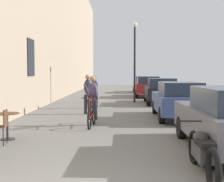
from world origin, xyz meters
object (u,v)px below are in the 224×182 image
object	(u,v)px
pedestrian_mid	(95,90)
street_lamp	(135,52)
parked_car_third	(160,90)
parked_motorcycle	(202,152)
parked_car_fourth	(148,86)
pedestrian_near	(88,92)
cafe_table_mid	(7,120)
cyclist_on_bicycle	(92,102)
cafe_chair_mid_toward_street	(1,124)
parked_car_fifth	(143,84)
parked_car_second	(178,100)

from	to	relation	value
pedestrian_mid	street_lamp	bearing A→B (deg)	55.60
parked_car_third	parked_motorcycle	xyz separation A→B (m)	(-1.03, -12.95, -0.37)
parked_car_fourth	pedestrian_near	bearing A→B (deg)	-109.56
pedestrian_near	pedestrian_mid	xyz separation A→B (m)	(0.13, 2.37, -0.04)
parked_car_third	parked_motorcycle	size ratio (longest dim) A/B	2.00
cafe_table_mid	cyclist_on_bicycle	distance (m)	3.09
cafe_chair_mid_toward_street	pedestrian_mid	size ratio (longest dim) A/B	0.53
pedestrian_mid	parked_car_third	size ratio (longest dim) A/B	0.39
parked_car_fifth	street_lamp	bearing A→B (deg)	-97.69
parked_car_third	parked_car_fifth	bearing A→B (deg)	90.60
pedestrian_near	parked_motorcycle	bearing A→B (deg)	-70.97
cafe_table_mid	street_lamp	bearing A→B (deg)	69.80
cafe_chair_mid_toward_street	cafe_table_mid	bearing A→B (deg)	96.78
pedestrian_mid	parked_car_fourth	bearing A→B (deg)	65.89
pedestrian_near	cafe_chair_mid_toward_street	bearing A→B (deg)	-104.98
cafe_table_mid	cafe_chair_mid_toward_street	xyz separation A→B (m)	(0.08, -0.64, -0.00)
cafe_chair_mid_toward_street	pedestrian_mid	distance (m)	8.52
cafe_table_mid	pedestrian_mid	bearing A→B (deg)	76.82
cafe_chair_mid_toward_street	parked_car_fifth	size ratio (longest dim) A/B	0.21
pedestrian_near	parked_car_second	distance (m)	3.93
cyclist_on_bicycle	parked_car_second	bearing A→B (deg)	28.21
cyclist_on_bicycle	parked_car_second	world-z (taller)	cyclist_on_bicycle
parked_car_fourth	parked_motorcycle	size ratio (longest dim) A/B	2.07
cafe_chair_mid_toward_street	street_lamp	world-z (taller)	street_lamp
cafe_table_mid	parked_car_second	distance (m)	6.68
parked_motorcycle	parked_car_second	bearing A→B (deg)	82.67
street_lamp	parked_motorcycle	distance (m)	14.04
street_lamp	parked_car_second	bearing A→B (deg)	-79.19
cafe_table_mid	parked_car_fifth	xyz separation A→B (m)	(5.39, 21.06, 0.27)
cafe_table_mid	parked_car_fifth	distance (m)	21.74
parked_car_third	parked_car_fifth	xyz separation A→B (m)	(-0.11, 10.95, 0.01)
cafe_table_mid	pedestrian_mid	size ratio (longest dim) A/B	0.43
street_lamp	parked_motorcycle	size ratio (longest dim) A/B	2.28
street_lamp	cyclist_on_bicycle	bearing A→B (deg)	-102.38
cafe_table_mid	pedestrian_near	size ratio (longest dim) A/B	0.41
parked_motorcycle	pedestrian_mid	bearing A→B (deg)	104.28
cafe_table_mid	parked_car_fourth	bearing A→B (deg)	71.17
parked_car_fifth	parked_car_fourth	bearing A→B (deg)	-91.39
cyclist_on_bicycle	pedestrian_near	bearing A→B (deg)	98.24
cafe_table_mid	parked_motorcycle	world-z (taller)	parked_motorcycle
cafe_table_mid	parked_car_third	distance (m)	11.52
cafe_table_mid	pedestrian_mid	world-z (taller)	pedestrian_mid
pedestrian_near	pedestrian_mid	world-z (taller)	pedestrian_near
cafe_chair_mid_toward_street	parked_car_fourth	xyz separation A→B (m)	(5.18, 16.05, 0.29)
cafe_table_mid	parked_car_second	world-z (taller)	parked_car_second
cafe_table_mid	cyclist_on_bicycle	size ratio (longest dim) A/B	0.41
parked_car_second	cafe_table_mid	bearing A→B (deg)	-143.40
cafe_chair_mid_toward_street	cyclist_on_bicycle	distance (m)	3.54
parked_car_second	pedestrian_mid	bearing A→B (deg)	133.73
cafe_table_mid	street_lamp	xyz separation A→B (m)	(4.03, 10.94, 2.59)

